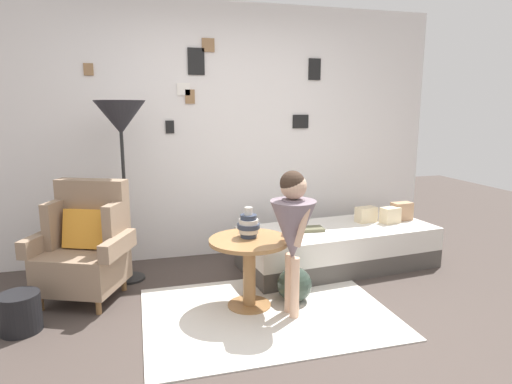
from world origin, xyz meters
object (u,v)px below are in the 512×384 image
Objects in this scene: side_table at (249,258)px; magazine_basket at (20,313)px; daybed at (337,247)px; vase_striped at (249,225)px; armchair at (86,246)px; book_on_daybed at (312,229)px; floor_lamp at (121,124)px; demijohn_near at (294,284)px; person_child at (293,225)px.

side_table reaches higher than magazine_basket.
daybed is 8.18× the size of vase_striped.
daybed is 2.80m from magazine_basket.
side_table is at bearing -23.61° from armchair.
book_on_daybed is (0.77, 0.57, -0.24)m from vase_striped.
vase_striped is at bearing -40.34° from floor_lamp.
armchair is 1.75m from demijohn_near.
book_on_daybed reaches higher than magazine_basket.
book_on_daybed is (0.50, 0.84, -0.30)m from person_child.
demijohn_near is (0.38, -0.00, -0.26)m from side_table.
book_on_daybed is at bearing 57.07° from demijohn_near.
book_on_daybed is 2.52m from magazine_basket.
daybed is at bearing 29.48° from vase_striped.
daybed is 1.27m from side_table.
person_child is at bearing -120.89° from book_on_daybed.
person_child is at bearing -45.80° from vase_striped.
armchair reaches higher than book_on_daybed.
magazine_basket is (-2.44, -0.56, -0.28)m from book_on_daybed.
floor_lamp is at bearing 41.89° from armchair.
vase_striped is 0.63m from demijohn_near.
side_table is 0.39× the size of floor_lamp.
magazine_basket is at bearing -166.99° from book_on_daybed.
floor_lamp is 2.01m from demijohn_near.
daybed is 8.94× the size of book_on_daybed.
person_child is at bearing -114.99° from demijohn_near.
armchair is 0.87× the size of person_child.
person_child is (1.20, -1.07, -0.71)m from floor_lamp.
book_on_daybed is at bearing -7.50° from floor_lamp.
person_child is 2.03m from magazine_basket.
person_child reaches higher than armchair.
vase_striped is 1.44m from floor_lamp.
floor_lamp is 1.76m from person_child.
armchair reaches higher than daybed.
floor_lamp is (0.32, 0.29, 0.98)m from armchair.
floor_lamp reaches higher than person_child.
daybed is 0.37m from book_on_daybed.
daybed is 1.21× the size of floor_lamp.
armchair is 4.41× the size of book_on_daybed.
daybed is 1.31m from vase_striped.
person_child is (1.53, -0.78, 0.27)m from armchair.
floor_lamp is 7.37× the size of book_on_daybed.
vase_striped is 1.09× the size of book_on_daybed.
side_table is 2.85× the size of book_on_daybed.
floor_lamp is 1.45× the size of person_child.
vase_striped is at bearing 173.10° from demijohn_near.
armchair is at bearing 156.39° from side_table.
book_on_daybed is at bearing 36.43° from vase_striped.
floor_lamp is (-0.93, 0.84, 1.01)m from side_table.
vase_striped reaches higher than magazine_basket.
person_child is at bearing -26.97° from armchair.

